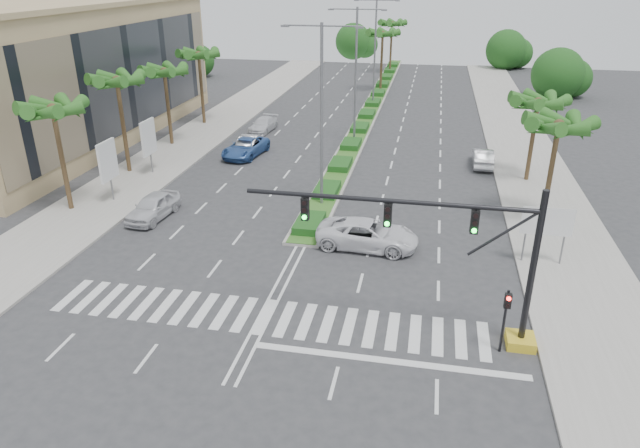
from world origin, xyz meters
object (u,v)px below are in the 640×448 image
object	(u,v)px
car_parked_c	(246,147)
car_right	(483,158)
car_parked_a	(153,207)
car_parked_b	(248,145)
car_parked_d	(263,125)
car_crossing	(368,234)

from	to	relation	value
car_parked_c	car_right	world-z (taller)	car_parked_c
car_parked_a	car_parked_b	bearing A→B (deg)	89.00
car_parked_c	car_right	distance (m)	20.12
car_parked_a	car_parked_d	world-z (taller)	car_parked_a
car_crossing	car_parked_a	bearing A→B (deg)	87.09
car_parked_b	car_parked_c	world-z (taller)	car_parked_c
car_crossing	car_right	bearing A→B (deg)	-20.68
car_parked_a	car_right	distance (m)	26.62
car_parked_b	car_crossing	world-z (taller)	car_crossing
car_parked_c	car_parked_d	xyz separation A→B (m)	(-0.85, 8.27, -0.10)
car_parked_c	car_crossing	distance (m)	20.15
car_right	car_parked_a	bearing A→B (deg)	35.57
car_parked_b	car_crossing	xyz separation A→B (m)	(12.57, -16.46, 0.06)
car_parked_b	car_parked_c	bearing A→B (deg)	-87.43
car_parked_b	car_parked_c	distance (m)	0.70
car_parked_a	car_parked_d	size ratio (longest dim) A/B	1.01
car_parked_a	car_crossing	distance (m)	14.32
car_right	car_parked_c	bearing A→B (deg)	3.66
car_crossing	car_parked_b	bearing A→B (deg)	40.78
car_crossing	car_parked_d	bearing A→B (deg)	32.55
car_parked_b	car_crossing	bearing A→B (deg)	-52.29
car_parked_a	car_parked_b	world-z (taller)	car_parked_a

